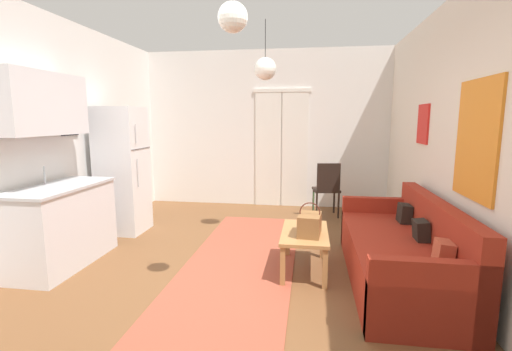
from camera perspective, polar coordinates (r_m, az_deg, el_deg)
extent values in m
cube|color=brown|center=(3.69, -5.79, -18.14)|extent=(5.06, 7.62, 0.10)
cube|color=white|center=(6.79, 1.49, 7.32)|extent=(4.66, 0.10, 2.87)
cube|color=white|center=(6.74, 1.94, 4.07)|extent=(0.48, 0.02, 2.11)
cube|color=white|center=(6.71, 6.16, 4.00)|extent=(0.48, 0.02, 2.11)
cube|color=white|center=(6.71, 4.15, 13.29)|extent=(1.05, 0.03, 0.06)
cube|color=silver|center=(3.49, 33.08, 4.35)|extent=(0.10, 7.22, 2.87)
cube|color=orange|center=(3.57, 31.46, 4.83)|extent=(0.02, 0.76, 1.02)
cube|color=red|center=(4.98, 24.90, 7.38)|extent=(0.02, 0.40, 0.49)
cube|color=black|center=(5.23, -27.47, 7.83)|extent=(0.02, 0.32, 0.40)
cube|color=#9E4733|center=(4.20, -2.56, -13.73)|extent=(1.21, 3.79, 0.01)
cube|color=maroon|center=(3.97, 21.14, -12.35)|extent=(0.88, 2.18, 0.45)
cube|color=maroon|center=(4.01, 26.48, -9.55)|extent=(0.15, 2.18, 0.84)
cube|color=maroon|center=(3.02, 25.66, -17.61)|extent=(0.88, 0.11, 0.64)
cube|color=maroon|center=(4.91, 18.60, -6.97)|extent=(0.88, 0.11, 0.64)
cube|color=#B74C33|center=(3.37, 27.51, -10.82)|extent=(0.15, 0.21, 0.21)
cube|color=black|center=(3.92, 24.62, -7.89)|extent=(0.14, 0.20, 0.21)
cube|color=black|center=(4.50, 22.40, -5.56)|extent=(0.14, 0.21, 0.22)
cube|color=#A87542|center=(3.94, 7.72, -8.98)|extent=(0.49, 0.88, 0.04)
cube|color=#A87542|center=(3.64, 4.24, -14.09)|extent=(0.05, 0.05, 0.40)
cube|color=#A87542|center=(3.64, 10.85, -14.26)|extent=(0.05, 0.05, 0.40)
cube|color=#A87542|center=(4.39, 5.04, -10.01)|extent=(0.05, 0.05, 0.40)
cube|color=#A87542|center=(4.39, 10.44, -10.14)|extent=(0.05, 0.05, 0.40)
cylinder|color=#2D2D33|center=(4.08, 9.01, -6.84)|extent=(0.08, 0.08, 0.17)
cylinder|color=#477F42|center=(4.03, 9.07, -4.15)|extent=(0.01, 0.01, 0.22)
cube|color=brown|center=(3.79, 8.47, -7.68)|extent=(0.25, 0.36, 0.22)
torus|color=#512319|center=(3.76, 8.52, -5.79)|extent=(0.21, 0.01, 0.21)
cube|color=white|center=(5.50, -20.34, 0.76)|extent=(0.59, 0.58, 1.79)
cube|color=#4C4C51|center=(5.33, -17.71, 4.09)|extent=(0.01, 0.56, 0.01)
cylinder|color=#B7BABF|center=(5.16, -18.45, 6.31)|extent=(0.02, 0.02, 0.25)
cylinder|color=#B7BABF|center=(5.21, -18.16, 0.40)|extent=(0.02, 0.02, 0.39)
cube|color=silver|center=(4.60, -28.26, -7.14)|extent=(0.56, 1.25, 0.87)
cube|color=#B7BABF|center=(4.50, -28.68, -1.61)|extent=(0.59, 1.28, 0.03)
cube|color=#999BA0|center=(4.57, -28.10, -2.01)|extent=(0.36, 0.40, 0.10)
cylinder|color=#B7BABF|center=(4.68, -30.43, 0.04)|extent=(0.02, 0.02, 0.20)
cube|color=silver|center=(4.52, -30.80, 9.70)|extent=(0.32, 1.13, 0.66)
cylinder|color=black|center=(6.44, 12.23, -3.90)|extent=(0.03, 0.03, 0.43)
cylinder|color=black|center=(6.37, 9.05, -3.94)|extent=(0.03, 0.03, 0.43)
cylinder|color=black|center=(6.12, 12.90, -4.60)|extent=(0.03, 0.03, 0.43)
cylinder|color=black|center=(6.04, 9.57, -4.66)|extent=(0.03, 0.03, 0.43)
cube|color=black|center=(6.19, 11.00, -2.23)|extent=(0.48, 0.46, 0.04)
cube|color=black|center=(5.98, 11.40, -0.30)|extent=(0.38, 0.09, 0.46)
sphere|color=white|center=(3.03, -3.70, 23.68)|extent=(0.23, 0.23, 0.23)
cylinder|color=black|center=(4.89, 1.49, 20.86)|extent=(0.01, 0.01, 0.46)
sphere|color=white|center=(4.83, 1.47, 16.50)|extent=(0.29, 0.29, 0.29)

